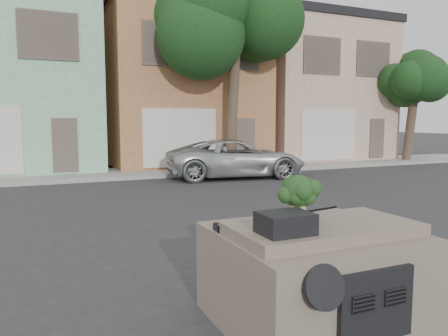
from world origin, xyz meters
TOP-DOWN VIEW (x-y plane):
  - ground_plane at (0.00, 0.00)m, footprint 120.00×120.00m
  - sidewalk at (0.00, 10.50)m, footprint 40.00×3.00m
  - townhouse_mint at (-3.50, 14.50)m, footprint 7.20×8.20m
  - townhouse_tan at (4.00, 14.50)m, footprint 7.20×8.20m
  - townhouse_beige at (11.50, 14.50)m, footprint 7.20×8.20m
  - silver_pickup at (4.39, 8.13)m, footprint 5.54×3.17m
  - tree_near at (5.00, 9.80)m, footprint 4.40×4.00m
  - tree_far at (15.00, 9.80)m, footprint 3.20×3.00m
  - car_dashboard at (0.00, -3.00)m, footprint 2.00×1.80m
  - instrument_hump at (-0.58, -3.35)m, footprint 0.48×0.38m
  - wiper_arm at (0.28, -2.62)m, footprint 0.69×0.15m
  - broccoli at (-0.20, -2.98)m, footprint 0.50×0.50m

SIDE VIEW (x-z plane):
  - ground_plane at x=0.00m, z-range 0.00..0.00m
  - silver_pickup at x=4.39m, z-range -0.73..0.73m
  - sidewalk at x=0.00m, z-range 0.00..0.15m
  - car_dashboard at x=0.00m, z-range 0.00..1.12m
  - wiper_arm at x=0.28m, z-range 1.12..1.14m
  - instrument_hump at x=-0.58m, z-range 1.12..1.32m
  - broccoli at x=-0.20m, z-range 1.12..1.62m
  - tree_far at x=15.00m, z-range 0.00..6.00m
  - townhouse_mint at x=-3.50m, z-range 0.00..7.55m
  - townhouse_tan at x=4.00m, z-range 0.00..7.55m
  - townhouse_beige at x=11.50m, z-range 0.00..7.55m
  - tree_near at x=5.00m, z-range 0.00..8.50m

